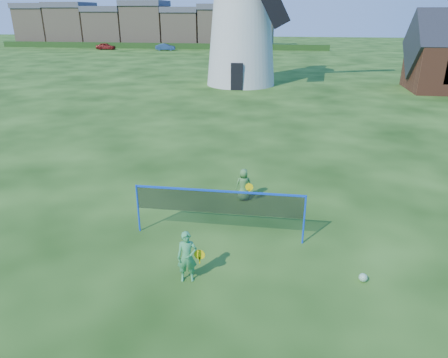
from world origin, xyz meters
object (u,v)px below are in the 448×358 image
windmill (242,8)px  car_left (106,46)px  player_boy (244,185)px  badminton_net (219,203)px  car_right (165,47)px  play_ball (363,278)px  player_girl (187,257)px

windmill → car_left: size_ratio=5.64×
player_boy → car_left: bearing=-75.7°
badminton_net → car_left: size_ratio=1.47×
badminton_net → car_right: bearing=107.5°
badminton_net → player_boy: 2.88m
windmill → car_left: (-28.35, 34.65, -6.03)m
player_boy → play_ball: bearing=115.0°
windmill → badminton_net: windmill is taller
windmill → car_left: bearing=129.3°
player_girl → play_ball: bearing=-5.2°
windmill → car_right: bearing=116.4°
windmill → player_girl: 31.19m
windmill → player_girl: (2.09, -30.55, -5.93)m
car_right → windmill: bearing=-162.6°
play_ball → car_right: bearing=110.2°
car_left → player_boy: bearing=-158.2°
player_girl → player_boy: size_ratio=1.17×
player_girl → car_right: size_ratio=0.40×
play_ball → car_right: size_ratio=0.06×
badminton_net → play_ball: badminton_net is taller
badminton_net → player_girl: bearing=-100.7°
windmill → player_girl: bearing=-86.1°
badminton_net → player_boy: bearing=80.7°
windmill → car_right: size_ratio=5.62×
player_girl → player_boy: 5.13m
player_boy → car_right: size_ratio=0.34×
badminton_net → car_left: (-30.87, 62.93, -0.56)m
player_girl → play_ball: size_ratio=6.22×
player_boy → player_girl: bearing=66.8°
badminton_net → player_boy: size_ratio=4.31×
windmill → badminton_net: size_ratio=3.82×
player_boy → car_left: player_boy is taller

